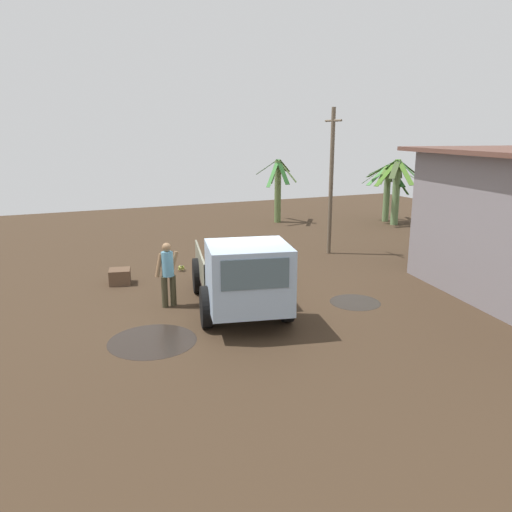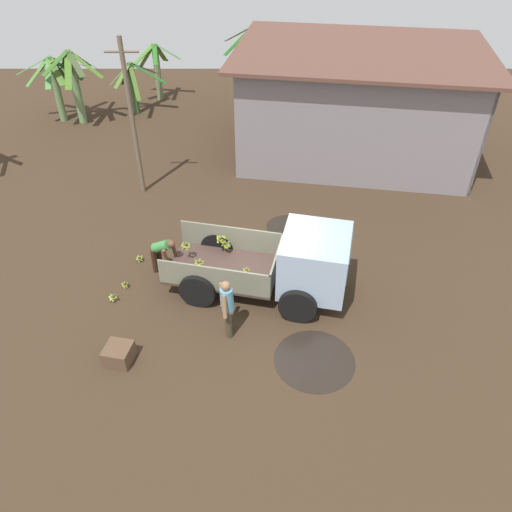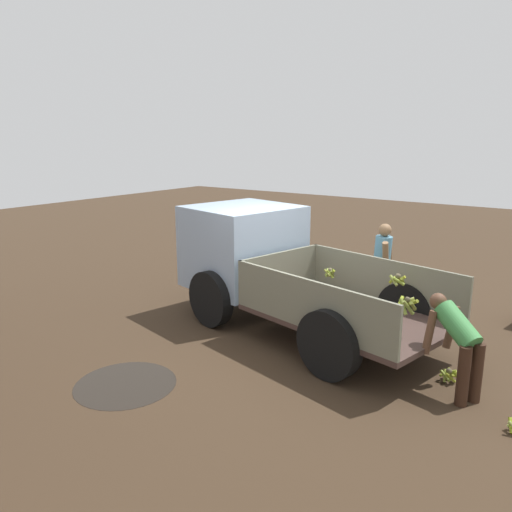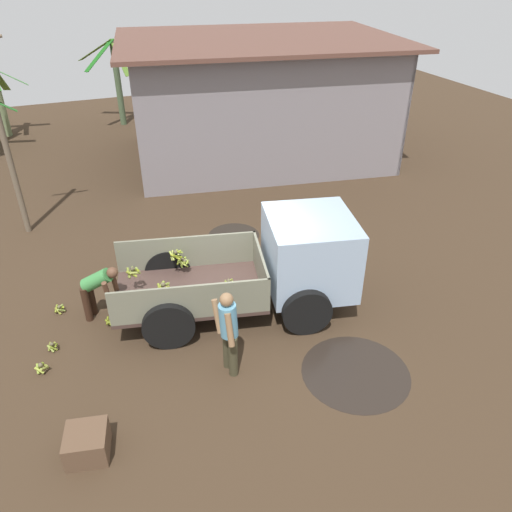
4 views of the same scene
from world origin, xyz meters
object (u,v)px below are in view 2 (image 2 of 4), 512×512
at_px(banana_bunch_on_ground_2, 139,258).
at_px(banana_bunch_on_ground_0, 125,284).
at_px(banana_bunch_on_ground_1, 168,276).
at_px(banana_bunch_on_ground_3, 113,297).
at_px(cargo_truck, 295,263).
at_px(person_worker_loading, 162,251).
at_px(person_foreground_visitor, 227,306).
at_px(wooden_crate_0, 119,354).
at_px(utility_pole, 132,118).

bearing_deg(banana_bunch_on_ground_2, banana_bunch_on_ground_0, -99.11).
bearing_deg(banana_bunch_on_ground_0, banana_bunch_on_ground_1, 17.41).
bearing_deg(banana_bunch_on_ground_3, cargo_truck, 3.23).
distance_m(person_worker_loading, banana_bunch_on_ground_2, 1.12).
bearing_deg(banana_bunch_on_ground_0, person_worker_loading, 33.91).
bearing_deg(banana_bunch_on_ground_2, person_foreground_visitor, -46.25).
bearing_deg(banana_bunch_on_ground_3, banana_bunch_on_ground_2, 77.03).
distance_m(cargo_truck, person_foreground_visitor, 2.19).
bearing_deg(banana_bunch_on_ground_2, wooden_crate_0, -86.57).
relative_size(cargo_truck, banana_bunch_on_ground_1, 20.19).
distance_m(cargo_truck, banana_bunch_on_ground_2, 4.65).
bearing_deg(utility_pole, wooden_crate_0, -83.99).
distance_m(person_foreground_visitor, wooden_crate_0, 2.69).
bearing_deg(wooden_crate_0, person_worker_loading, 79.76).
xyz_separation_m(banana_bunch_on_ground_3, wooden_crate_0, (0.60, -1.99, 0.10)).
xyz_separation_m(cargo_truck, banana_bunch_on_ground_0, (-4.52, 0.25, -0.94)).
height_order(cargo_truck, banana_bunch_on_ground_2, cargo_truck).
bearing_deg(person_foreground_visitor, cargo_truck, -147.18).
relative_size(utility_pole, banana_bunch_on_ground_3, 20.87).
bearing_deg(banana_bunch_on_ground_3, person_worker_loading, 45.01).
distance_m(person_foreground_visitor, person_worker_loading, 2.99).
bearing_deg(banana_bunch_on_ground_1, utility_pole, 107.65).
bearing_deg(banana_bunch_on_ground_0, person_foreground_visitor, -30.21).
xyz_separation_m(utility_pole, person_foreground_visitor, (3.25, -6.71, -1.74)).
relative_size(banana_bunch_on_ground_0, wooden_crate_0, 0.33).
height_order(person_worker_loading, banana_bunch_on_ground_2, person_worker_loading).
relative_size(utility_pole, person_foreground_visitor, 3.11).
height_order(cargo_truck, person_worker_loading, cargo_truck).
xyz_separation_m(cargo_truck, wooden_crate_0, (-4.12, -2.26, -0.83)).
xyz_separation_m(person_foreground_visitor, banana_bunch_on_ground_3, (-3.05, 1.14, -0.80)).
bearing_deg(person_worker_loading, banana_bunch_on_ground_3, -105.00).
height_order(banana_bunch_on_ground_3, wooden_crate_0, wooden_crate_0).
relative_size(person_foreground_visitor, banana_bunch_on_ground_3, 6.71).
bearing_deg(banana_bunch_on_ground_3, wooden_crate_0, -73.32).
distance_m(person_foreground_visitor, banana_bunch_on_ground_1, 2.78).
distance_m(utility_pole, wooden_crate_0, 7.98).
xyz_separation_m(utility_pole, banana_bunch_on_ground_3, (0.20, -5.56, -2.54)).
bearing_deg(banana_bunch_on_ground_1, wooden_crate_0, -103.78).
relative_size(person_foreground_visitor, banana_bunch_on_ground_2, 7.56).
height_order(utility_pole, banana_bunch_on_ground_3, utility_pole).
bearing_deg(banana_bunch_on_ground_2, utility_pole, 98.38).
distance_m(utility_pole, person_foreground_visitor, 7.65).
height_order(banana_bunch_on_ground_0, banana_bunch_on_ground_2, banana_bunch_on_ground_0).
relative_size(utility_pole, banana_bunch_on_ground_1, 21.05).
relative_size(person_worker_loading, wooden_crate_0, 2.05).
xyz_separation_m(cargo_truck, banana_bunch_on_ground_2, (-4.34, 1.38, -0.94)).
xyz_separation_m(cargo_truck, person_foreground_visitor, (-1.67, -1.41, -0.13)).
relative_size(utility_pole, banana_bunch_on_ground_2, 23.52).
height_order(cargo_truck, banana_bunch_on_ground_1, cargo_truck).
height_order(person_worker_loading, banana_bunch_on_ground_3, person_worker_loading).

